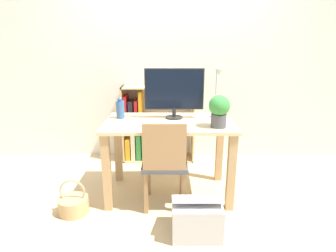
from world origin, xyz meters
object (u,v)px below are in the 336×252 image
at_px(monitor, 173,91).
at_px(vase, 119,109).
at_px(desk_lamp, 216,88).
at_px(storage_box, 196,218).
at_px(chair, 164,161).
at_px(bookshelf, 145,130).
at_px(keyboard, 174,123).
at_px(basket, 73,204).
at_px(potted_plant, 218,110).

height_order(monitor, vase, monitor).
height_order(desk_lamp, storage_box, desk_lamp).
height_order(chair, bookshelf, bookshelf).
bearing_deg(bookshelf, monitor, -65.59).
bearing_deg(bookshelf, keyboard, -70.22).
distance_m(monitor, desk_lamp, 0.41).
bearing_deg(chair, basket, 178.35).
distance_m(vase, chair, 0.69).
bearing_deg(keyboard, basket, -163.79).
relative_size(keyboard, potted_plant, 1.18).
bearing_deg(potted_plant, storage_box, -115.01).
distance_m(desk_lamp, chair, 0.85).
bearing_deg(storage_box, chair, 122.64).
distance_m(potted_plant, bookshelf, 1.37).
bearing_deg(bookshelf, basket, -114.52).
bearing_deg(vase, desk_lamp, -0.83).
xyz_separation_m(monitor, storage_box, (0.16, -0.77, -0.87)).
bearing_deg(basket, potted_plant, 7.28).
bearing_deg(keyboard, desk_lamp, 25.90).
bearing_deg(chair, keyboard, 52.25).
relative_size(monitor, potted_plant, 2.00).
height_order(desk_lamp, basket, desk_lamp).
bearing_deg(monitor, storage_box, -77.95).
distance_m(vase, potted_plant, 0.95).
distance_m(keyboard, desk_lamp, 0.53).
distance_m(desk_lamp, basket, 1.67).
relative_size(monitor, storage_box, 1.45).
height_order(keyboard, basket, keyboard).
height_order(monitor, potted_plant, monitor).
relative_size(chair, storage_box, 2.14).
distance_m(keyboard, storage_box, 0.84).
bearing_deg(bookshelf, desk_lamp, -45.61).
height_order(desk_lamp, potted_plant, desk_lamp).
distance_m(monitor, keyboard, 0.33).
relative_size(monitor, vase, 2.73).
distance_m(potted_plant, basket, 1.52).
height_order(keyboard, chair, chair).
height_order(desk_lamp, bookshelf, desk_lamp).
distance_m(keyboard, vase, 0.57).
bearing_deg(keyboard, storage_box, -74.10).
height_order(keyboard, vase, vase).
relative_size(monitor, basket, 1.75).
relative_size(potted_plant, basket, 0.88).
distance_m(keyboard, basket, 1.15).
bearing_deg(vase, basket, -128.43).
xyz_separation_m(keyboard, potted_plant, (0.37, -0.10, 0.15)).
relative_size(vase, bookshelf, 0.22).
bearing_deg(vase, potted_plant, -18.80).
bearing_deg(chair, vase, 130.79).
height_order(desk_lamp, chair, desk_lamp).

